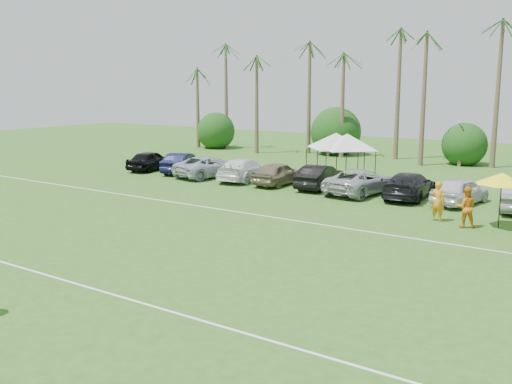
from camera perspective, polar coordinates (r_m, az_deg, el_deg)
The scene contains 26 objects.
field_lines at distance 26.21m, azimuth -11.13°, elevation -4.12°, with size 80.00×12.10×0.01m.
palm_tree_0 at distance 62.37m, azimuth -6.12°, elevation 11.44°, with size 2.40×2.40×8.90m.
palm_tree_1 at distance 59.30m, azimuth -2.35°, elevation 12.37°, with size 2.40×2.40×9.90m.
palm_tree_2 at distance 56.52m, azimuth 1.85°, elevation 13.33°, with size 2.40×2.40×10.90m.
palm_tree_3 at distance 54.54m, azimuth 5.53°, elevation 14.28°, with size 2.40×2.40×11.90m.
palm_tree_4 at distance 52.64m, azimuth 9.38°, elevation 11.50°, with size 2.40×2.40×8.90m.
palm_tree_5 at distance 51.12m, azimuth 13.58°, elevation 12.36°, with size 2.40×2.40×9.90m.
palm_tree_6 at distance 49.88m, azimuth 18.04°, elevation 13.18°, with size 2.40×2.40×10.90m.
palm_tree_7 at distance 48.96m, azimuth 22.73°, elevation 13.93°, with size 2.40×2.40×11.90m.
bush_tree_0 at distance 61.46m, azimuth -3.26°, elevation 6.19°, with size 4.00×4.00×4.00m.
bush_tree_1 at distance 54.61m, azimuth 7.73°, elevation 5.54°, with size 4.00×4.00×4.00m.
bush_tree_2 at distance 50.49m, azimuth 20.05°, elevation 4.58°, with size 4.00×4.00×4.00m.
sideline_player_a at distance 29.31m, azimuth 17.73°, elevation -0.89°, with size 0.72×0.47×1.98m, color orange.
sideline_player_b at distance 28.41m, azimuth 20.24°, elevation -1.43°, with size 0.95×0.74×1.95m, color orange.
canopy_tent_left at distance 40.77m, azimuth 8.03°, elevation 5.87°, with size 4.70×4.70×3.81m.
canopy_tent_right at distance 40.38m, azimuth 9.14°, elevation 5.77°, with size 4.67×4.67×3.78m.
market_umbrella at distance 28.65m, azimuth 23.39°, elevation 1.25°, with size 2.35×2.35×2.62m.
parked_car_0 at distance 45.42m, azimuth -10.49°, elevation 3.12°, with size 1.82×4.51×1.54m, color black.
parked_car_1 at distance 43.67m, azimuth -7.40°, elevation 2.92°, with size 1.63×4.67×1.54m, color black.
parked_car_2 at distance 41.55m, azimuth -4.64°, elevation 2.58°, with size 2.55×5.53×1.54m, color #B5BAC6.
parked_car_3 at distance 39.91m, azimuth -1.20°, elevation 2.27°, with size 2.15×5.30×1.54m, color white.
parked_car_4 at distance 38.15m, azimuth 2.26°, elevation 1.88°, with size 1.82×4.51×1.54m, color #7F6F57.
parked_car_5 at distance 36.98m, azimuth 6.40°, elevation 1.54°, with size 1.63×4.67×1.54m, color black.
parked_car_6 at distance 35.50m, azimuth 10.41°, elevation 1.04°, with size 2.55×5.53×1.54m, color #A7AAAE.
parked_car_7 at distance 34.78m, azimuth 15.09°, elevation 0.65°, with size 2.15×5.30×1.54m, color black.
parked_car_8 at distance 33.85m, azimuth 19.73°, elevation 0.12°, with size 1.82×4.51×1.54m, color silver.
Camera 1 is at (18.07, -9.78, 6.62)m, focal length 40.00 mm.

